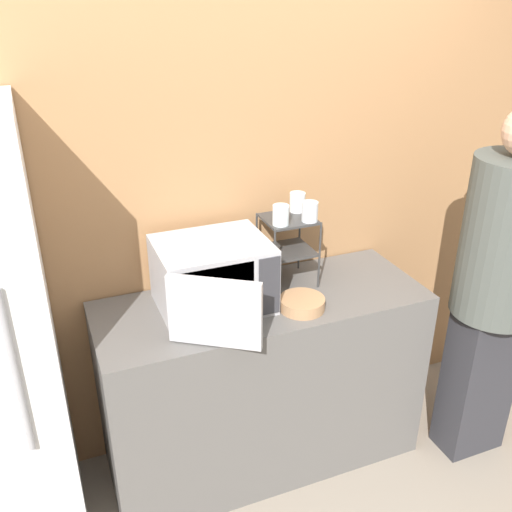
{
  "coord_description": "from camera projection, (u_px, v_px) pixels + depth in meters",
  "views": [
    {
      "loc": [
        -0.88,
        -1.81,
        2.25
      ],
      "look_at": [
        -0.02,
        0.32,
        1.15
      ],
      "focal_mm": 40.0,
      "sensor_mm": 36.0,
      "label": 1
    }
  ],
  "objects": [
    {
      "name": "microwave",
      "position": [
        213.0,
        276.0,
        2.5
      ],
      "size": [
        0.5,
        0.62,
        0.31
      ],
      "color": "#ADADB2",
      "rests_on": "counter"
    },
    {
      "name": "bowl",
      "position": [
        302.0,
        304.0,
        2.54
      ],
      "size": [
        0.2,
        0.2,
        0.05
      ],
      "color": "#AD7F56",
      "rests_on": "counter"
    },
    {
      "name": "glass_front_left",
      "position": [
        281.0,
        215.0,
        2.55
      ],
      "size": [
        0.07,
        0.07,
        0.09
      ],
      "color": "silver",
      "rests_on": "dish_rack"
    },
    {
      "name": "glass_back_right",
      "position": [
        297.0,
        202.0,
        2.7
      ],
      "size": [
        0.07,
        0.07,
        0.09
      ],
      "color": "silver",
      "rests_on": "dish_rack"
    },
    {
      "name": "glass_front_right",
      "position": [
        310.0,
        212.0,
        2.59
      ],
      "size": [
        0.07,
        0.07,
        0.09
      ],
      "color": "silver",
      "rests_on": "dish_rack"
    },
    {
      "name": "ground_plane",
      "position": [
        284.0,
        493.0,
        2.78
      ],
      "size": [
        12.0,
        12.0,
        0.0
      ],
      "primitive_type": "plane",
      "color": "gray"
    },
    {
      "name": "wall_back",
      "position": [
        237.0,
        202.0,
        2.74
      ],
      "size": [
        8.0,
        0.06,
        2.6
      ],
      "color": "#9E7047",
      "rests_on": "ground_plane"
    },
    {
      "name": "dish_rack",
      "position": [
        288.0,
        237.0,
        2.68
      ],
      "size": [
        0.24,
        0.23,
        0.33
      ],
      "color": "#333333",
      "rests_on": "counter"
    },
    {
      "name": "person",
      "position": [
        499.0,
        278.0,
        2.66
      ],
      "size": [
        0.4,
        0.4,
        1.81
      ],
      "color": "#2D2D33",
      "rests_on": "ground_plane"
    },
    {
      "name": "counter",
      "position": [
        262.0,
        382.0,
        2.82
      ],
      "size": [
        1.54,
        0.58,
        0.93
      ],
      "color": "#595654",
      "rests_on": "ground_plane"
    }
  ]
}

